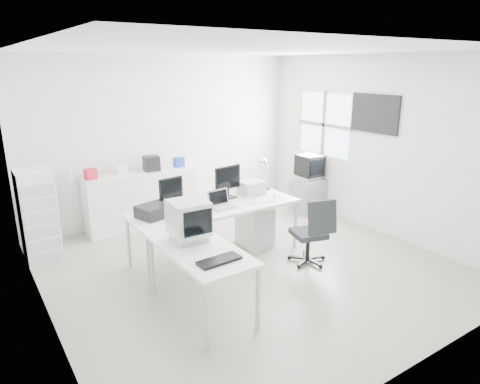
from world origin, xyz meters
TOP-DOWN VIEW (x-y plane):
  - floor at (0.00, 0.00)m, footprint 5.00×5.00m
  - ceiling at (0.00, 0.00)m, footprint 5.00×5.00m
  - back_wall at (0.00, 2.50)m, footprint 5.00×0.02m
  - left_wall at (-2.50, 0.00)m, footprint 0.02×5.00m
  - right_wall at (2.50, 0.00)m, footprint 0.02×5.00m
  - window at (2.48, 1.20)m, footprint 0.02×1.20m
  - wall_picture at (2.47, 0.10)m, footprint 0.04×0.90m
  - main_desk at (-0.21, 0.49)m, footprint 2.40×0.80m
  - side_desk at (-1.06, -0.61)m, footprint 0.70×1.40m
  - drawer_pedestal at (0.49, 0.54)m, footprint 0.40×0.50m
  - inkjet_printer at (-1.06, 0.59)m, footprint 0.51×0.45m
  - lcd_monitor_small at (-0.76, 0.74)m, footprint 0.37×0.25m
  - lcd_monitor_large at (0.14, 0.74)m, footprint 0.47×0.24m
  - laptop at (-0.16, 0.39)m, footprint 0.38×0.39m
  - white_keyboard at (0.44, 0.34)m, footprint 0.40×0.21m
  - white_mouse at (0.74, 0.39)m, footprint 0.05×0.05m
  - laser_printer at (0.54, 0.71)m, footprint 0.36×0.32m
  - desk_lamp at (0.89, 0.79)m, footprint 0.20×0.20m
  - crt_monitor at (-1.06, -0.36)m, footprint 0.39×0.39m
  - black_keyboard at (-1.06, -1.01)m, footprint 0.46×0.20m
  - office_chair at (0.75, -0.36)m, footprint 0.66×0.66m
  - tv_cabinet at (2.22, 1.25)m, footprint 0.56×0.46m
  - crt_tv at (2.22, 1.25)m, footprint 0.50×0.48m
  - sideboard at (-0.61, 2.24)m, footprint 1.87×0.47m
  - clutter_box_a at (-1.41, 2.24)m, footprint 0.18×0.17m
  - clutter_box_b at (-0.91, 2.24)m, footprint 0.17×0.15m
  - clutter_box_c at (-0.41, 2.24)m, footprint 0.27×0.25m
  - clutter_box_d at (0.09, 2.24)m, footprint 0.17×0.15m
  - clutter_bottle at (-1.71, 2.28)m, footprint 0.07×0.07m
  - filing_cabinet at (-2.28, 1.78)m, footprint 0.45×0.54m

SIDE VIEW (x-z plane):
  - floor at x=0.00m, z-range -0.01..0.01m
  - drawer_pedestal at x=0.49m, z-range 0.00..0.60m
  - tv_cabinet at x=2.22m, z-range 0.00..0.61m
  - main_desk at x=-0.21m, z-range 0.00..0.75m
  - side_desk at x=-1.06m, z-range 0.00..0.75m
  - sideboard at x=-0.61m, z-range 0.00..0.93m
  - office_chair at x=0.75m, z-range 0.00..0.94m
  - filing_cabinet at x=-2.28m, z-range 0.00..1.29m
  - white_keyboard at x=0.44m, z-range 0.75..0.77m
  - black_keyboard at x=-1.06m, z-range 0.75..0.78m
  - white_mouse at x=0.74m, z-range 0.75..0.80m
  - inkjet_printer at x=-1.06m, z-range 0.75..0.91m
  - crt_tv at x=2.22m, z-range 0.61..1.06m
  - laser_printer at x=0.54m, z-range 0.75..0.95m
  - laptop at x=-0.16m, z-range 0.75..0.99m
  - crt_monitor at x=-1.06m, z-range 0.75..1.17m
  - lcd_monitor_small at x=-0.76m, z-range 0.75..1.19m
  - lcd_monitor_large at x=0.14m, z-range 0.75..1.22m
  - desk_lamp at x=0.89m, z-range 0.75..1.23m
  - clutter_box_b at x=-0.91m, z-range 0.93..1.09m
  - clutter_box_d at x=0.09m, z-range 0.93..1.10m
  - clutter_box_a at x=-1.41m, z-range 0.93..1.10m
  - clutter_bottle at x=-1.71m, z-range 0.93..1.15m
  - clutter_box_c at x=-0.41m, z-range 0.93..1.18m
  - back_wall at x=0.00m, z-range 0.00..2.80m
  - left_wall at x=-2.50m, z-range 0.00..2.80m
  - right_wall at x=2.50m, z-range 0.00..2.80m
  - window at x=2.48m, z-range 1.05..2.15m
  - wall_picture at x=2.47m, z-range 1.60..2.20m
  - ceiling at x=0.00m, z-range 2.79..2.80m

